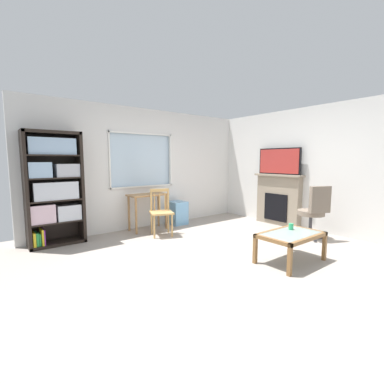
{
  "coord_description": "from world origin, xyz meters",
  "views": [
    {
      "loc": [
        -2.89,
        -2.86,
        1.47
      ],
      "look_at": [
        0.01,
        0.84,
        0.91
      ],
      "focal_mm": 25.52,
      "sensor_mm": 36.0,
      "label": 1
    }
  ],
  "objects_px": {
    "desk_under_window": "(148,201)",
    "office_chair": "(314,210)",
    "fireplace": "(278,199)",
    "coffee_table": "(291,237)",
    "bookshelf": "(53,186)",
    "tv": "(279,161)",
    "plastic_drawer_unit": "(177,213)",
    "wooden_chair": "(161,212)",
    "sippy_cup": "(291,226)"
  },
  "relations": [
    {
      "from": "coffee_table",
      "to": "sippy_cup",
      "type": "bearing_deg",
      "value": 32.46
    },
    {
      "from": "plastic_drawer_unit",
      "to": "wooden_chair",
      "type": "bearing_deg",
      "value": -143.89
    },
    {
      "from": "desk_under_window",
      "to": "fireplace",
      "type": "distance_m",
      "value": 2.92
    },
    {
      "from": "tv",
      "to": "sippy_cup",
      "type": "relative_size",
      "value": 11.47
    },
    {
      "from": "fireplace",
      "to": "coffee_table",
      "type": "height_order",
      "value": "fireplace"
    },
    {
      "from": "bookshelf",
      "to": "wooden_chair",
      "type": "bearing_deg",
      "value": -19.57
    },
    {
      "from": "coffee_table",
      "to": "sippy_cup",
      "type": "relative_size",
      "value": 10.5
    },
    {
      "from": "fireplace",
      "to": "coffee_table",
      "type": "relative_size",
      "value": 1.22
    },
    {
      "from": "plastic_drawer_unit",
      "to": "sippy_cup",
      "type": "xyz_separation_m",
      "value": [
        0.13,
        -2.8,
        0.21
      ]
    },
    {
      "from": "wooden_chair",
      "to": "coffee_table",
      "type": "bearing_deg",
      "value": -72.92
    },
    {
      "from": "bookshelf",
      "to": "desk_under_window",
      "type": "relative_size",
      "value": 2.42
    },
    {
      "from": "office_chair",
      "to": "tv",
      "type": "bearing_deg",
      "value": 66.91
    },
    {
      "from": "tv",
      "to": "office_chair",
      "type": "distance_m",
      "value": 1.49
    },
    {
      "from": "fireplace",
      "to": "wooden_chair",
      "type": "bearing_deg",
      "value": 161.26
    },
    {
      "from": "plastic_drawer_unit",
      "to": "office_chair",
      "type": "height_order",
      "value": "office_chair"
    },
    {
      "from": "wooden_chair",
      "to": "sippy_cup",
      "type": "height_order",
      "value": "wooden_chair"
    },
    {
      "from": "desk_under_window",
      "to": "wooden_chair",
      "type": "distance_m",
      "value": 0.54
    },
    {
      "from": "office_chair",
      "to": "plastic_drawer_unit",
      "type": "bearing_deg",
      "value": 117.04
    },
    {
      "from": "bookshelf",
      "to": "wooden_chair",
      "type": "height_order",
      "value": "bookshelf"
    },
    {
      "from": "desk_under_window",
      "to": "office_chair",
      "type": "bearing_deg",
      "value": -50.14
    },
    {
      "from": "plastic_drawer_unit",
      "to": "fireplace",
      "type": "distance_m",
      "value": 2.31
    },
    {
      "from": "bookshelf",
      "to": "tv",
      "type": "bearing_deg",
      "value": -19.16
    },
    {
      "from": "sippy_cup",
      "to": "coffee_table",
      "type": "bearing_deg",
      "value": -147.54
    },
    {
      "from": "wooden_chair",
      "to": "tv",
      "type": "bearing_deg",
      "value": -18.87
    },
    {
      "from": "desk_under_window",
      "to": "office_chair",
      "type": "relative_size",
      "value": 0.8
    },
    {
      "from": "bookshelf",
      "to": "coffee_table",
      "type": "bearing_deg",
      "value": -50.26
    },
    {
      "from": "wooden_chair",
      "to": "fireplace",
      "type": "bearing_deg",
      "value": -18.74
    },
    {
      "from": "tv",
      "to": "coffee_table",
      "type": "relative_size",
      "value": 1.09
    },
    {
      "from": "wooden_chair",
      "to": "bookshelf",
      "type": "bearing_deg",
      "value": 160.43
    },
    {
      "from": "desk_under_window",
      "to": "wooden_chair",
      "type": "relative_size",
      "value": 0.89
    },
    {
      "from": "desk_under_window",
      "to": "sippy_cup",
      "type": "height_order",
      "value": "desk_under_window"
    },
    {
      "from": "plastic_drawer_unit",
      "to": "fireplace",
      "type": "relative_size",
      "value": 0.45
    },
    {
      "from": "desk_under_window",
      "to": "tv",
      "type": "height_order",
      "value": "tv"
    },
    {
      "from": "tv",
      "to": "office_chair",
      "type": "xyz_separation_m",
      "value": [
        -0.47,
        -1.1,
        -0.88
      ]
    },
    {
      "from": "desk_under_window",
      "to": "sippy_cup",
      "type": "xyz_separation_m",
      "value": [
        0.91,
        -2.75,
        -0.14
      ]
    },
    {
      "from": "office_chair",
      "to": "coffee_table",
      "type": "relative_size",
      "value": 1.06
    },
    {
      "from": "office_chair",
      "to": "coffee_table",
      "type": "bearing_deg",
      "value": -164.4
    },
    {
      "from": "bookshelf",
      "to": "plastic_drawer_unit",
      "type": "distance_m",
      "value": 2.64
    },
    {
      "from": "tv",
      "to": "office_chair",
      "type": "relative_size",
      "value": 1.03
    },
    {
      "from": "tv",
      "to": "coffee_table",
      "type": "bearing_deg",
      "value": -140.87
    },
    {
      "from": "desk_under_window",
      "to": "fireplace",
      "type": "relative_size",
      "value": 0.7
    },
    {
      "from": "plastic_drawer_unit",
      "to": "fireplace",
      "type": "height_order",
      "value": "fireplace"
    },
    {
      "from": "office_chair",
      "to": "coffee_table",
      "type": "xyz_separation_m",
      "value": [
        -1.35,
        -0.38,
        -0.19
      ]
    },
    {
      "from": "bookshelf",
      "to": "fireplace",
      "type": "height_order",
      "value": "bookshelf"
    },
    {
      "from": "wooden_chair",
      "to": "office_chair",
      "type": "distance_m",
      "value": 2.86
    },
    {
      "from": "fireplace",
      "to": "tv",
      "type": "relative_size",
      "value": 1.12
    },
    {
      "from": "fireplace",
      "to": "desk_under_window",
      "type": "bearing_deg",
      "value": 151.65
    },
    {
      "from": "fireplace",
      "to": "sippy_cup",
      "type": "distance_m",
      "value": 2.15
    },
    {
      "from": "desk_under_window",
      "to": "fireplace",
      "type": "bearing_deg",
      "value": -28.35
    },
    {
      "from": "wooden_chair",
      "to": "plastic_drawer_unit",
      "type": "distance_m",
      "value": 0.98
    }
  ]
}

